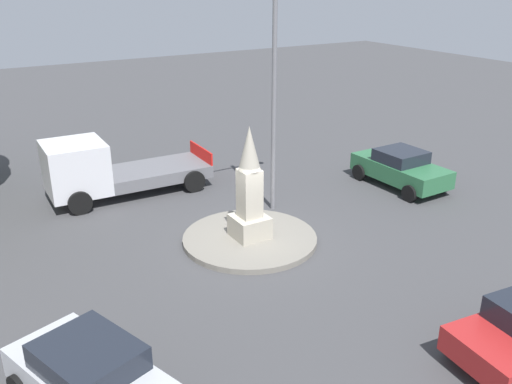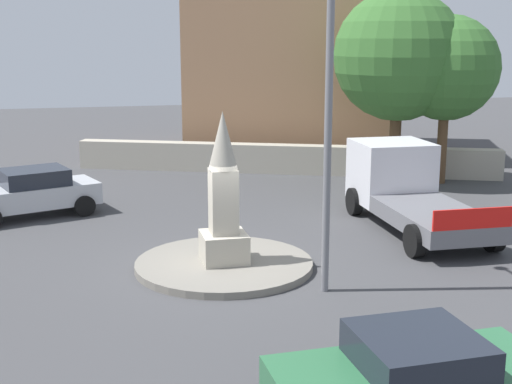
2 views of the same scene
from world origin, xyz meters
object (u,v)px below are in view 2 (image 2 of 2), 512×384
object	(u,v)px
car_green_waiting	(414,383)
tree_mid_cluster	(447,68)
streetlamp	(329,71)
corner_building	(298,62)
monument	(223,200)
truck_white_far_side	(405,187)
car_silver_parked_left	(31,192)
tree_near_wall	(399,56)

from	to	relation	value
car_green_waiting	tree_mid_cluster	bearing A→B (deg)	150.57
streetlamp	corner_building	bearing A→B (deg)	164.78
corner_building	tree_mid_cluster	xyz separation A→B (m)	(8.51, 3.00, 0.06)
monument	truck_white_far_side	world-z (taller)	monument
monument	streetlamp	xyz separation A→B (m)	(2.01, 1.82, 3.04)
monument	truck_white_far_side	distance (m)	6.57
streetlamp	car_green_waiting	distance (m)	6.83
car_green_waiting	truck_white_far_side	distance (m)	11.35
monument	car_green_waiting	world-z (taller)	monument
car_green_waiting	streetlamp	bearing A→B (deg)	173.26
truck_white_far_side	corner_building	world-z (taller)	corner_building
monument	streetlamp	distance (m)	4.08
streetlamp	corner_building	world-z (taller)	corner_building
car_silver_parked_left	corner_building	size ratio (longest dim) A/B	0.47
car_green_waiting	monument	bearing A→B (deg)	-171.22
truck_white_far_side	car_silver_parked_left	bearing A→B (deg)	-107.70
tree_near_wall	streetlamp	bearing A→B (deg)	-31.47
monument	tree_mid_cluster	xyz separation A→B (m)	(-7.74, 9.79, 2.59)
monument	corner_building	world-z (taller)	corner_building
streetlamp	tree_near_wall	bearing A→B (deg)	148.53
streetlamp	truck_white_far_side	world-z (taller)	streetlamp
monument	corner_building	bearing A→B (deg)	157.33
car_green_waiting	tree_near_wall	bearing A→B (deg)	156.21
tree_mid_cluster	truck_white_far_side	bearing A→B (deg)	-37.74
car_green_waiting	tree_mid_cluster	size ratio (longest dim) A/B	0.64
car_silver_parked_left	tree_mid_cluster	world-z (taller)	tree_mid_cluster
truck_white_far_side	tree_mid_cluster	size ratio (longest dim) A/B	0.98
monument	car_green_waiting	bearing A→B (deg)	8.78
streetlamp	car_green_waiting	size ratio (longest dim) A/B	1.97
monument	car_silver_parked_left	world-z (taller)	monument
car_green_waiting	corner_building	world-z (taller)	corner_building
corner_building	tree_mid_cluster	world-z (taller)	corner_building
corner_building	streetlamp	bearing A→B (deg)	-15.22
car_silver_parked_left	truck_white_far_side	bearing A→B (deg)	72.30
streetlamp	truck_white_far_side	xyz separation A→B (m)	(-4.77, 4.11, -3.62)
streetlamp	corner_building	xyz separation A→B (m)	(-18.27, 4.97, -0.52)
monument	car_green_waiting	size ratio (longest dim) A/B	0.91
truck_white_far_side	tree_near_wall	distance (m)	7.07
tree_mid_cluster	car_green_waiting	bearing A→B (deg)	-29.43
corner_building	tree_mid_cluster	distance (m)	9.03
car_silver_parked_left	corner_building	xyz separation A→B (m)	(-10.09, 11.53, 3.42)
car_green_waiting	tree_near_wall	world-z (taller)	tree_near_wall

